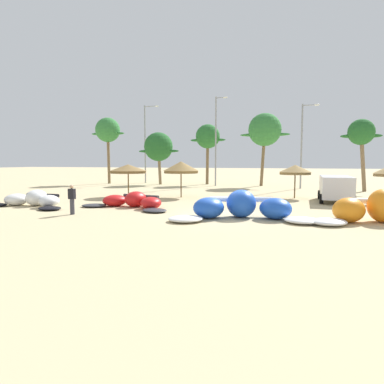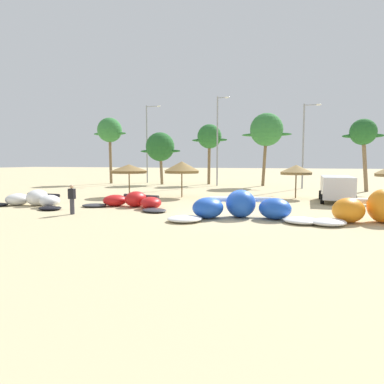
% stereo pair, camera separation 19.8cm
% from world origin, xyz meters
% --- Properties ---
extents(ground_plane, '(260.00, 260.00, 0.00)m').
position_xyz_m(ground_plane, '(0.00, 0.00, 0.00)').
color(ground_plane, '#C6B284').
extents(kite_far_left, '(6.27, 3.03, 1.06)m').
position_xyz_m(kite_far_left, '(-12.47, -0.26, 0.41)').
color(kite_far_left, black).
rests_on(kite_far_left, ground).
extents(kite_left, '(6.43, 3.60, 0.99)m').
position_xyz_m(kite_left, '(-6.08, 1.14, 0.38)').
color(kite_left, '#333338').
rests_on(kite_left, ground).
extents(kite_left_of_center, '(7.44, 4.28, 1.44)m').
position_xyz_m(kite_left_of_center, '(1.15, -1.04, 0.55)').
color(kite_left_of_center, white).
rests_on(kite_left_of_center, ground).
extents(beach_umbrella_near_van, '(3.05, 3.05, 2.65)m').
position_xyz_m(beach_umbrella_near_van, '(-9.44, 7.10, 2.29)').
color(beach_umbrella_near_van, brown).
rests_on(beach_umbrella_near_van, ground).
extents(beach_umbrella_middle, '(2.88, 2.88, 2.90)m').
position_xyz_m(beach_umbrella_middle, '(-5.12, 7.87, 2.42)').
color(beach_umbrella_middle, brown).
rests_on(beach_umbrella_middle, ground).
extents(beach_umbrella_near_palms, '(2.50, 2.50, 2.63)m').
position_xyz_m(beach_umbrella_near_palms, '(3.67, 9.87, 2.24)').
color(beach_umbrella_near_palms, brown).
rests_on(beach_umbrella_near_palms, ground).
extents(parked_van, '(2.32, 5.04, 1.84)m').
position_xyz_m(parked_van, '(6.49, 8.26, 1.09)').
color(parked_van, silver).
rests_on(parked_van, ground).
extents(person_near_kites, '(0.36, 0.24, 1.62)m').
position_xyz_m(person_near_kites, '(-7.93, -2.39, 0.82)').
color(person_near_kites, '#383842').
rests_on(person_near_kites, ground).
extents(palm_leftmost, '(4.75, 3.17, 8.56)m').
position_xyz_m(palm_leftmost, '(-19.82, 21.59, 6.87)').
color(palm_leftmost, brown).
rests_on(palm_leftmost, ground).
extents(palm_left, '(5.42, 3.61, 6.54)m').
position_xyz_m(palm_left, '(-12.87, 21.91, 4.69)').
color(palm_left, '#7F6647').
rests_on(palm_left, ground).
extents(palm_left_of_gap, '(4.54, 3.03, 7.54)m').
position_xyz_m(palm_left_of_gap, '(-6.98, 23.82, 5.93)').
color(palm_left_of_gap, brown).
rests_on(palm_left_of_gap, ground).
extents(palm_center_left, '(5.75, 3.83, 8.51)m').
position_xyz_m(palm_center_left, '(0.12, 22.93, 6.53)').
color(palm_center_left, brown).
rests_on(palm_center_left, ground).
extents(palm_center_right, '(3.72, 2.48, 6.94)m').
position_xyz_m(palm_center_right, '(9.63, 18.15, 5.56)').
color(palm_center_right, '#7F6647').
rests_on(palm_center_right, ground).
extents(lamppost_west, '(2.13, 0.24, 10.33)m').
position_xyz_m(lamppost_west, '(-15.63, 24.30, 5.75)').
color(lamppost_west, gray).
rests_on(lamppost_west, ground).
extents(lamppost_west_center, '(1.47, 0.24, 10.44)m').
position_xyz_m(lamppost_west_center, '(-5.34, 21.59, 5.73)').
color(lamppost_west_center, gray).
rests_on(lamppost_west_center, ground).
extents(lamppost_east_center, '(1.77, 0.24, 8.90)m').
position_xyz_m(lamppost_east_center, '(4.37, 20.08, 4.99)').
color(lamppost_east_center, gray).
rests_on(lamppost_east_center, ground).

